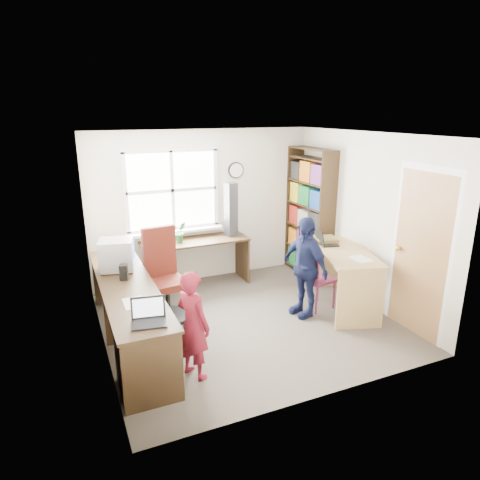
{
  "coord_description": "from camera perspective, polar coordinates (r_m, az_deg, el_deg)",
  "views": [
    {
      "loc": [
        -2.12,
        -4.63,
        2.67
      ],
      "look_at": [
        0.0,
        0.25,
        1.05
      ],
      "focal_mm": 32.0,
      "sensor_mm": 36.0,
      "label": 1
    }
  ],
  "objects": [
    {
      "name": "paper_b",
      "position": [
        5.75,
        15.84,
        -2.45
      ],
      "size": [
        0.2,
        0.28,
        0.0
      ],
      "rotation": [
        0.0,
        0.0,
        0.0
      ],
      "color": "silver",
      "rests_on": "right_desk"
    },
    {
      "name": "paper_a",
      "position": [
        4.62,
        -13.92,
        -8.13
      ],
      "size": [
        0.21,
        0.3,
        0.0
      ],
      "rotation": [
        0.0,
        0.0,
        -0.0
      ],
      "color": "silver",
      "rests_on": "l_desk"
    },
    {
      "name": "l_desk",
      "position": [
        4.94,
        -11.69,
        -10.05
      ],
      "size": [
        2.38,
        2.95,
        0.75
      ],
      "color": "#362615",
      "rests_on": "ground"
    },
    {
      "name": "crt_monitor",
      "position": [
        5.52,
        -16.1,
        -1.92
      ],
      "size": [
        0.47,
        0.44,
        0.39
      ],
      "rotation": [
        0.0,
        0.0,
        -0.23
      ],
      "color": "#9FA0A3",
      "rests_on": "l_desk"
    },
    {
      "name": "person_navy",
      "position": [
        5.73,
        8.61,
        -3.57
      ],
      "size": [
        0.47,
        0.84,
        1.36
      ],
      "primitive_type": "imported",
      "rotation": [
        0.0,
        0.0,
        -1.39
      ],
      "color": "#12183A",
      "rests_on": "ground"
    },
    {
      "name": "wooden_chair",
      "position": [
        6.0,
        9.91,
        -4.77
      ],
      "size": [
        0.44,
        0.44,
        0.88
      ],
      "rotation": [
        0.0,
        0.0,
        0.16
      ],
      "color": "#75274A",
      "rests_on": "ground"
    },
    {
      "name": "game_box",
      "position": [
        6.37,
        11.31,
        0.05
      ],
      "size": [
        0.38,
        0.38,
        0.06
      ],
      "rotation": [
        0.0,
        0.0,
        -0.27
      ],
      "color": "red",
      "rests_on": "right_desk"
    },
    {
      "name": "cd_tower",
      "position": [
        6.72,
        -1.23,
        4.07
      ],
      "size": [
        0.2,
        0.19,
        0.85
      ],
      "rotation": [
        0.0,
        0.0,
        0.24
      ],
      "color": "black",
      "rests_on": "l_desk"
    },
    {
      "name": "room",
      "position": [
        5.38,
        0.76,
        1.28
      ],
      "size": [
        3.64,
        3.44,
        2.44
      ],
      "color": "#413A33",
      "rests_on": "ground"
    },
    {
      "name": "potted_plant",
      "position": [
        6.49,
        -7.95,
        1.05
      ],
      "size": [
        0.19,
        0.16,
        0.32
      ],
      "primitive_type": "imported",
      "rotation": [
        0.0,
        0.0,
        0.13
      ],
      "color": "#296736",
      "rests_on": "l_desk"
    },
    {
      "name": "speaker_a",
      "position": [
        5.23,
        -15.24,
        -4.16
      ],
      "size": [
        0.12,
        0.12,
        0.18
      ],
      "rotation": [
        0.0,
        0.0,
        -0.29
      ],
      "color": "black",
      "rests_on": "l_desk"
    },
    {
      "name": "laptop_left",
      "position": [
        4.19,
        -12.07,
        -9.95
      ],
      "size": [
        0.37,
        0.32,
        0.22
      ],
      "rotation": [
        0.0,
        0.0,
        -0.17
      ],
      "color": "black",
      "rests_on": "l_desk"
    },
    {
      "name": "speaker_b",
      "position": [
        5.79,
        -16.13,
        -2.27
      ],
      "size": [
        0.1,
        0.1,
        0.16
      ],
      "rotation": [
        0.0,
        0.0,
        -0.34
      ],
      "color": "black",
      "rests_on": "l_desk"
    },
    {
      "name": "person_green",
      "position": [
        6.16,
        -10.4,
        -3.31
      ],
      "size": [
        0.55,
        0.64,
        1.14
      ],
      "primitive_type": "imported",
      "rotation": [
        0.0,
        0.0,
        1.32
      ],
      "color": "#2F7638",
      "rests_on": "ground"
    },
    {
      "name": "laptop_right",
      "position": [
        6.25,
        11.16,
        -0.06
      ],
      "size": [
        0.35,
        0.39,
        0.23
      ],
      "rotation": [
        0.0,
        0.0,
        1.33
      ],
      "color": "black",
      "rests_on": "right_desk"
    },
    {
      "name": "swivel_chair",
      "position": [
        5.75,
        -10.04,
        -5.27
      ],
      "size": [
        0.63,
        0.63,
        1.22
      ],
      "rotation": [
        0.0,
        0.0,
        0.13
      ],
      "color": "black",
      "rests_on": "ground"
    },
    {
      "name": "person_red",
      "position": [
        4.45,
        -6.29,
        -11.18
      ],
      "size": [
        0.44,
        0.5,
        1.16
      ],
      "primitive_type": "imported",
      "rotation": [
        0.0,
        0.0,
        2.04
      ],
      "color": "maroon",
      "rests_on": "ground"
    },
    {
      "name": "right_desk",
      "position": [
        6.12,
        13.58,
        -3.37
      ],
      "size": [
        1.05,
        1.56,
        0.82
      ],
      "rotation": [
        0.0,
        0.0,
        -0.3
      ],
      "color": "tan",
      "rests_on": "ground"
    },
    {
      "name": "bookshelf",
      "position": [
        7.13,
        9.22,
        3.18
      ],
      "size": [
        0.3,
        1.02,
        2.1
      ],
      "color": "#362615",
      "rests_on": "ground"
    }
  ]
}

